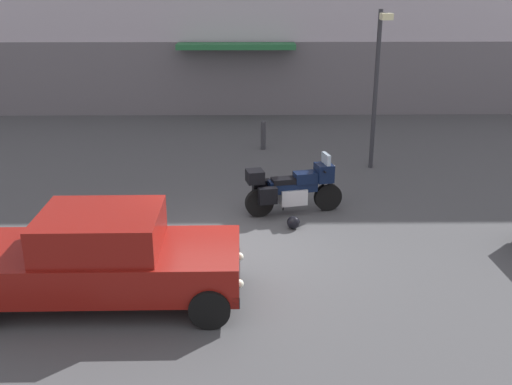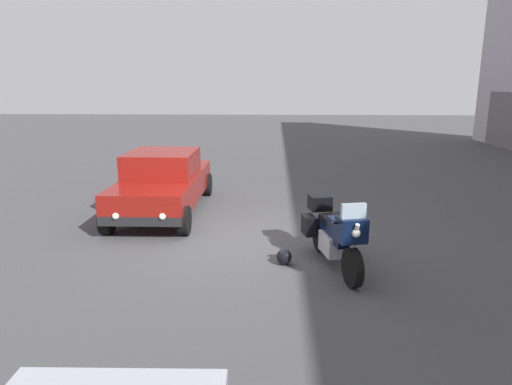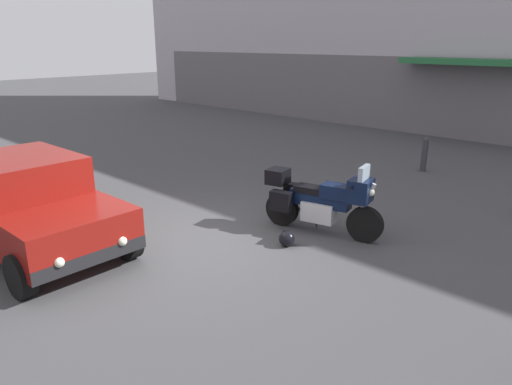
{
  "view_description": "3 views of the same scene",
  "coord_description": "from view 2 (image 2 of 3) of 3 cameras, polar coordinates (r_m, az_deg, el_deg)",
  "views": [
    {
      "loc": [
        0.38,
        -10.68,
        5.01
      ],
      "look_at": [
        0.51,
        0.54,
        1.0
      ],
      "focal_mm": 41.77,
      "sensor_mm": 36.0,
      "label": 1
    },
    {
      "loc": [
        9.0,
        0.85,
        3.17
      ],
      "look_at": [
        0.28,
        0.48,
        1.08
      ],
      "focal_mm": 31.77,
      "sensor_mm": 36.0,
      "label": 2
    },
    {
      "loc": [
        6.13,
        -4.86,
        3.38
      ],
      "look_at": [
        1.09,
        0.51,
        1.04
      ],
      "focal_mm": 33.7,
      "sensor_mm": 36.0,
      "label": 3
    }
  ],
  "objects": [
    {
      "name": "car_sedan_far",
      "position": [
        11.62,
        -11.56,
        1.32
      ],
      "size": [
        4.59,
        1.94,
        1.56
      ],
      "rotation": [
        0.0,
        0.0,
        0.01
      ],
      "color": "maroon",
      "rests_on": "ground"
    },
    {
      "name": "ground_plane",
      "position": [
        9.58,
        -2.8,
        -5.89
      ],
      "size": [
        80.0,
        80.0,
        0.0
      ],
      "primitive_type": "plane",
      "color": "#424244"
    },
    {
      "name": "helmet",
      "position": [
        8.26,
        3.56,
        -8.1
      ],
      "size": [
        0.28,
        0.28,
        0.28
      ],
      "primitive_type": "sphere",
      "color": "black",
      "rests_on": "ground"
    },
    {
      "name": "motorcycle",
      "position": [
        8.14,
        9.9,
        -5.03
      ],
      "size": [
        2.23,
        1.01,
        1.36
      ],
      "rotation": [
        0.0,
        0.0,
        0.22
      ],
      "color": "black",
      "rests_on": "ground"
    }
  ]
}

